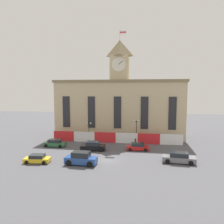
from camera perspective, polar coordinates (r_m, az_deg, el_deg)
ground_plane at (r=38.11m, az=-1.62°, el=-12.56°), size 160.00×160.00×0.00m
civic_building at (r=56.31m, az=1.98°, el=1.58°), size 32.58×8.98×26.93m
banner_fence at (r=50.00m, az=0.98°, el=-6.75°), size 29.65×0.12×2.36m
street_lamp_far_right at (r=51.40m, az=-6.07°, el=-4.02°), size 1.26×0.36×4.49m
street_lamp_center at (r=49.71m, az=6.39°, el=-3.75°), size 1.26×0.36×5.31m
car_black_suv at (r=44.15m, az=-5.00°, el=-8.91°), size 5.08×2.76×1.80m
car_blue_van at (r=36.26m, az=-8.08°, el=-11.97°), size 5.18×2.54×2.10m
car_gray_pickup at (r=38.42m, az=17.05°, el=-11.39°), size 5.45×2.73×1.75m
car_yellow_coupe at (r=38.95m, az=-18.94°, el=-11.49°), size 4.37×2.48×1.35m
car_red_sedan at (r=44.47m, az=6.70°, el=-9.03°), size 4.51×2.36×1.45m
car_green_wagon at (r=48.49m, az=-14.72°, el=-7.89°), size 4.63×2.18×1.55m
pedestrian at (r=47.96m, az=6.14°, el=-7.57°), size 0.54×0.54×1.79m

